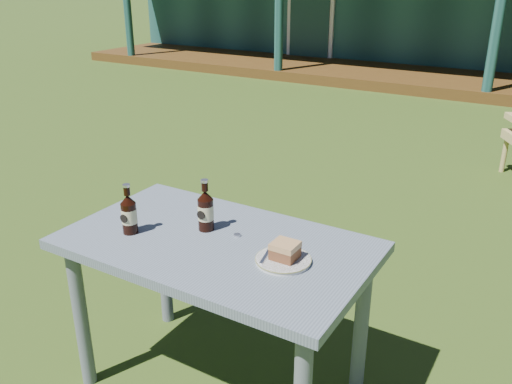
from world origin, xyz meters
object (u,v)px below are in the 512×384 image
Objects in this scene: cafe_table at (217,264)px; cola_bottle_far at (129,214)px; cola_bottle_near at (206,210)px; cake_slice at (285,250)px; plate at (283,260)px.

cola_bottle_far is at bearing -160.73° from cafe_table.
cake_slice is at bearing -9.38° from cola_bottle_near.
plate is 0.04m from cake_slice.
cafe_table is 5.78× the size of cola_bottle_far.
plate is 0.94× the size of cola_bottle_near.
cake_slice is 0.43× the size of cola_bottle_near.
cake_slice is at bearing -0.67° from cafe_table.
cafe_table is at bearing 178.12° from plate.
cafe_table is 0.22m from cola_bottle_near.
cake_slice is at bearing 10.08° from cola_bottle_far.
cafe_table is at bearing -33.94° from cola_bottle_near.
cake_slice reaches higher than cafe_table.
cola_bottle_near is at bearing 170.62° from cake_slice.
cola_bottle_near is at bearing 36.36° from cola_bottle_far.
cola_bottle_near is (-0.09, 0.06, 0.19)m from cafe_table.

